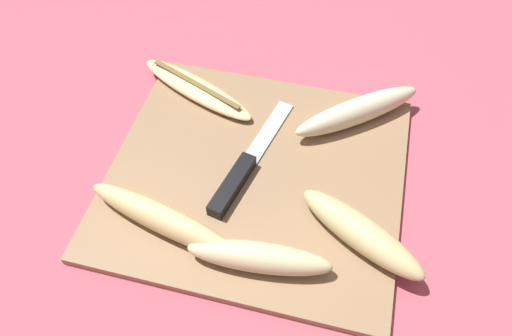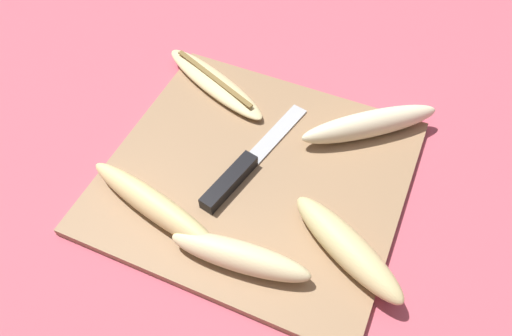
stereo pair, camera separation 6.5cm
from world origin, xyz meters
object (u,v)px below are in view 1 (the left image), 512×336
Objects in this scene: banana_mellow_near at (197,89)px; banana_bright_far at (358,111)px; banana_soft_right at (259,257)px; knife at (240,174)px; banana_golden_short at (163,219)px; banana_spotted_left at (361,233)px.

banana_bright_far is at bearing 0.65° from banana_mellow_near.
knife is at bearing 115.48° from banana_soft_right.
banana_bright_far reaches higher than knife.
banana_golden_short is (0.04, -0.23, 0.01)m from banana_mellow_near.
banana_mellow_near is 0.30m from banana_soft_right.
knife is at bearing -52.73° from banana_mellow_near.
knife is 0.19m from banana_bright_far.
banana_soft_right is (-0.11, -0.06, -0.00)m from banana_spotted_left.
knife is 1.24× the size of banana_bright_far.
banana_spotted_left is at bearing -35.75° from banana_mellow_near.
banana_golden_short is 1.24× the size of banana_spotted_left.
banana_golden_short reaches higher than knife.
banana_spotted_left is (0.16, -0.06, 0.01)m from knife.
knife is 1.28× the size of banana_soft_right.
knife is at bearing 161.19° from banana_spotted_left.
banana_golden_short is at bearing -130.86° from banana_bright_far.
banana_mellow_near is 0.23m from banana_golden_short.
banana_spotted_left is 0.12m from banana_soft_right.
banana_bright_far is (-0.03, 0.19, 0.00)m from banana_spotted_left.
banana_golden_short is at bearing -170.24° from banana_spotted_left.
banana_spotted_left is at bearing -6.32° from knife.
banana_soft_right is (0.12, -0.02, -0.00)m from banana_golden_short.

